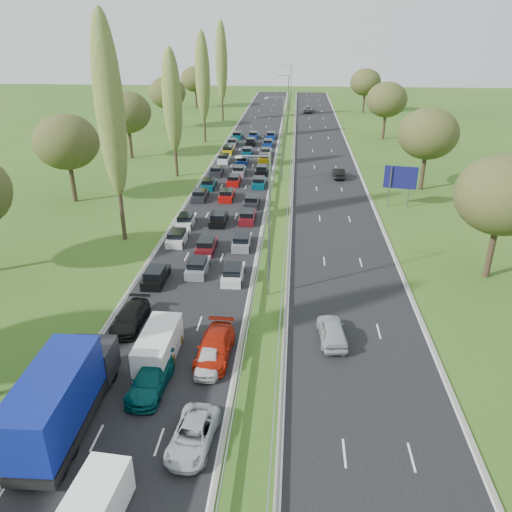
% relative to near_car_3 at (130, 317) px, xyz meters
% --- Properties ---
extents(ground, '(260.00, 260.00, 0.00)m').
position_rel_near_car_3_xyz_m(ground, '(10.10, 42.66, -0.73)').
color(ground, '#2D591C').
rests_on(ground, ground).
extents(near_carriageway, '(10.50, 215.00, 0.04)m').
position_rel_near_car_3_xyz_m(near_carriageway, '(3.35, 45.16, -0.73)').
color(near_carriageway, black).
rests_on(near_carriageway, ground).
extents(far_carriageway, '(10.50, 215.00, 0.04)m').
position_rel_near_car_3_xyz_m(far_carriageway, '(16.85, 45.16, -0.73)').
color(far_carriageway, black).
rests_on(far_carriageway, ground).
extents(central_reservation, '(2.36, 215.00, 0.32)m').
position_rel_near_car_3_xyz_m(central_reservation, '(10.10, 45.16, -0.18)').
color(central_reservation, gray).
rests_on(central_reservation, ground).
extents(lamp_columns, '(0.18, 140.18, 12.00)m').
position_rel_near_car_3_xyz_m(lamp_columns, '(10.10, 40.66, 5.27)').
color(lamp_columns, gray).
rests_on(lamp_columns, ground).
extents(poplar_row, '(2.80, 127.80, 22.44)m').
position_rel_near_car_3_xyz_m(poplar_row, '(-5.90, 30.82, 11.65)').
color(poplar_row, '#2D2116').
rests_on(poplar_row, ground).
extents(woodland_left, '(8.00, 166.00, 11.10)m').
position_rel_near_car_3_xyz_m(woodland_left, '(-16.40, 25.28, 6.95)').
color(woodland_left, '#2D2116').
rests_on(woodland_left, ground).
extents(woodland_right, '(8.00, 153.00, 11.10)m').
position_rel_near_car_3_xyz_m(woodland_right, '(29.60, 29.32, 6.95)').
color(woodland_right, '#2D2116').
rests_on(woodland_right, ground).
extents(traffic_queue_fill, '(9.04, 68.07, 0.80)m').
position_rel_near_car_3_xyz_m(traffic_queue_fill, '(3.34, 39.90, -0.29)').
color(traffic_queue_fill, black).
rests_on(traffic_queue_fill, ground).
extents(near_car_3, '(2.14, 4.97, 1.43)m').
position_rel_near_car_3_xyz_m(near_car_3, '(0.00, 0.00, 0.00)').
color(near_car_3, black).
rests_on(near_car_3, near_carriageway).
extents(near_car_7, '(2.30, 5.12, 1.46)m').
position_rel_near_car_3_xyz_m(near_car_7, '(3.49, -7.06, 0.01)').
color(near_car_7, '#044748').
rests_on(near_car_7, near_carriageway).
extents(near_car_8, '(1.66, 4.06, 1.38)m').
position_rel_near_car_3_xyz_m(near_car_8, '(3.55, -3.10, -0.02)').
color(near_car_8, '#D09B0D').
rests_on(near_car_8, near_carriageway).
extents(near_car_10, '(2.53, 4.83, 1.30)m').
position_rel_near_car_3_xyz_m(near_car_10, '(6.99, -11.37, -0.07)').
color(near_car_10, '#B3B6BE').
rests_on(near_car_10, near_carriageway).
extents(near_car_11, '(2.44, 5.52, 1.57)m').
position_rel_near_car_3_xyz_m(near_car_11, '(6.96, -3.37, 0.07)').
color(near_car_11, '#B31E0B').
rests_on(near_car_11, near_carriageway).
extents(near_car_12, '(1.60, 3.95, 1.34)m').
position_rel_near_car_3_xyz_m(near_car_12, '(6.75, -4.60, -0.04)').
color(near_car_12, silver).
rests_on(near_car_12, near_carriageway).
extents(far_car_0, '(2.21, 4.71, 1.56)m').
position_rel_near_car_3_xyz_m(far_car_0, '(15.03, -0.78, 0.07)').
color(far_car_0, '#A3A9AC').
rests_on(far_car_0, far_carriageway).
extents(far_car_1, '(1.73, 4.57, 1.49)m').
position_rel_near_car_3_xyz_m(far_car_1, '(18.53, 42.65, 0.03)').
color(far_car_1, black).
rests_on(far_car_1, far_carriageway).
extents(far_car_2, '(3.04, 5.80, 1.56)m').
position_rel_near_car_3_xyz_m(far_car_2, '(15.08, 107.06, 0.07)').
color(far_car_2, gray).
rests_on(far_car_2, far_carriageway).
extents(blue_lorry, '(2.79, 10.04, 4.24)m').
position_rel_near_car_3_xyz_m(blue_lorry, '(-0.33, -10.52, 1.44)').
color(blue_lorry, black).
rests_on(blue_lorry, near_carriageway).
extents(white_van_front, '(2.04, 5.20, 2.09)m').
position_rel_near_car_3_xyz_m(white_van_front, '(3.52, -16.61, 0.34)').
color(white_van_front, white).
rests_on(white_van_front, near_carriageway).
extents(white_van_rear, '(2.13, 5.44, 2.18)m').
position_rel_near_car_3_xyz_m(white_van_rear, '(3.24, -3.81, 0.39)').
color(white_van_rear, silver).
rests_on(white_van_rear, near_carriageway).
extents(direction_sign, '(3.95, 0.86, 5.20)m').
position_rel_near_car_3_xyz_m(direction_sign, '(25.00, 29.70, 2.84)').
color(direction_sign, gray).
rests_on(direction_sign, ground).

